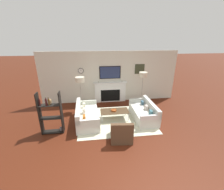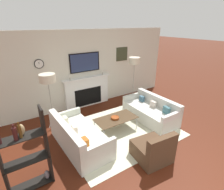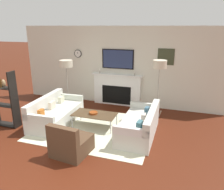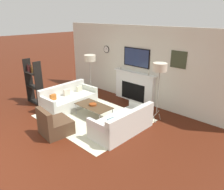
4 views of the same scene
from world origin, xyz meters
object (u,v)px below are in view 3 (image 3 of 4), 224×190
decorative_bowl (93,113)px  armchair (71,144)px  coffee_table (95,115)px  floor_lamp_left (66,64)px  floor_lamp_right (160,65)px  couch_left (55,114)px  shelf_unit (4,100)px  couch_right (140,126)px

decorative_bowl → armchair: bearing=-87.5°
armchair → coffee_table: armchair is taller
floor_lamp_left → floor_lamp_right: bearing=0.0°
couch_left → armchair: armchair is taller
coffee_table → decorative_bowl: 0.06m
armchair → floor_lamp_left: 3.22m
armchair → decorative_bowl: (-0.06, 1.43, 0.16)m
couch_left → shelf_unit: (-1.21, -0.59, 0.49)m
couch_right → armchair: bearing=-133.2°
armchair → shelf_unit: shelf_unit is taller
couch_right → shelf_unit: shelf_unit is taller
couch_right → coffee_table: bearing=176.1°
couch_right → armchair: size_ratio=2.18×
coffee_table → floor_lamp_right: bearing=36.4°
couch_left → coffee_table: 1.20m
couch_left → coffee_table: size_ratio=1.59×
couch_right → floor_lamp_right: 1.85m
couch_right → floor_lamp_left: 3.24m
decorative_bowl → floor_lamp_right: (1.59, 1.14, 1.21)m
couch_left → couch_right: size_ratio=1.06×
couch_left → floor_lamp_left: floor_lamp_left is taller
couch_right → armchair: 1.83m
armchair → floor_lamp_left: (-1.48, 2.57, 1.24)m
couch_left → floor_lamp_left: 1.76m
couch_right → decorative_bowl: 1.33m
couch_left → decorative_bowl: bearing=4.4°
armchair → shelf_unit: size_ratio=0.52×
coffee_table → armchair: bearing=-88.8°
coffee_table → decorative_bowl: size_ratio=5.03×
shelf_unit → couch_right: bearing=9.1°
armchair → floor_lamp_left: floor_lamp_left is taller
couch_left → armchair: 1.81m
couch_left → couch_right: couch_left is taller
floor_lamp_right → shelf_unit: (-3.95, -1.82, -0.86)m
couch_left → decorative_bowl: size_ratio=8.01×
shelf_unit → armchair: bearing=-17.1°
couch_left → shelf_unit: shelf_unit is taller
couch_left → couch_right: bearing=0.0°
armchair → decorative_bowl: armchair is taller
floor_lamp_right → shelf_unit: floor_lamp_right is taller
armchair → decorative_bowl: 1.44m
couch_right → coffee_table: size_ratio=1.50×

